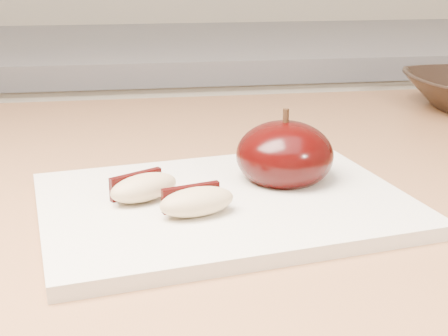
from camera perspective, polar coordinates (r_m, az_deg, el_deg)
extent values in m
cube|color=silver|center=(1.44, -7.02, -8.06)|extent=(2.40, 0.60, 0.90)
cube|color=slate|center=(1.30, -7.85, 10.74)|extent=(2.40, 0.62, 0.04)
cube|color=#925F3F|center=(0.63, -5.93, -1.60)|extent=(1.64, 0.64, 0.04)
cube|color=silver|center=(0.51, 0.00, -3.27)|extent=(0.32, 0.26, 0.01)
ellipsoid|color=black|center=(0.55, 5.56, 1.18)|extent=(0.11, 0.11, 0.06)
cylinder|color=black|center=(0.54, 5.68, 4.75)|extent=(0.01, 0.01, 0.01)
ellipsoid|color=tan|center=(0.50, -7.32, -1.78)|extent=(0.07, 0.05, 0.02)
cube|color=black|center=(0.51, -8.05, -1.49)|extent=(0.04, 0.03, 0.02)
ellipsoid|color=tan|center=(0.47, -2.48, -3.09)|extent=(0.06, 0.04, 0.02)
cube|color=black|center=(0.48, -3.05, -2.69)|extent=(0.05, 0.02, 0.02)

